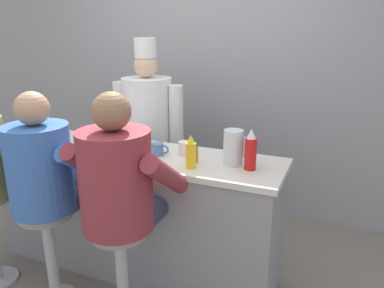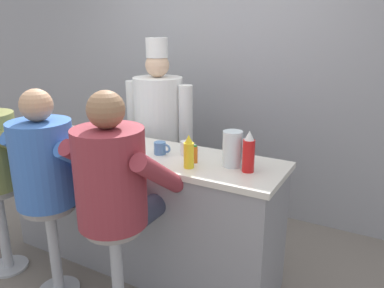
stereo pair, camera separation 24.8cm
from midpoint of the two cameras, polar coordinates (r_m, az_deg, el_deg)
The scene contains 14 objects.
ground_plane at distance 3.03m, azimuth -13.76°, elevation -20.40°, with size 20.00×20.00×0.00m, color slate.
wall_back at distance 3.85m, azimuth -0.65°, elevation 10.16°, with size 10.00×0.06×2.70m.
diner_counter at distance 2.97m, azimuth -11.13°, elevation -9.97°, with size 2.22×0.58×0.97m.
ketchup_bottle_red at distance 2.35m, azimuth 5.96°, elevation -1.10°, with size 0.08×0.08×0.27m.
mustard_bottle_yellow at distance 2.37m, azimuth -3.18°, elevation -1.37°, with size 0.07×0.07×0.22m.
hot_sauce_bottle_orange at distance 2.47m, azimuth -2.28°, elevation -1.63°, with size 0.03×0.03×0.12m.
water_pitcher_clear at distance 2.43m, azimuth 3.41°, elevation -0.57°, with size 0.15×0.13×0.23m.
breakfast_plate at distance 2.58m, azimuth -12.37°, elevation -2.23°, with size 0.24×0.24×0.05m.
cereal_bowl at distance 3.22m, azimuth -24.84°, elevation 0.59°, with size 0.17×0.17×0.05m.
coffee_mug_blue at distance 2.64m, azimuth -7.85°, elevation -0.83°, with size 0.13×0.08×0.09m.
coffee_mug_white at distance 2.63m, azimuth -3.73°, elevation -0.70°, with size 0.14×0.09×0.10m.
diner_seated_blue at distance 2.61m, azimuth -24.12°, elevation -4.33°, with size 0.60×0.60×1.47m.
diner_seated_maroon at distance 2.24m, azimuth -14.09°, elevation -6.30°, with size 0.63×0.62×1.51m.
cook_in_whites_near at distance 3.40m, azimuth -8.79°, elevation 2.30°, with size 0.68×0.44×1.75m.
Camera 1 is at (1.41, -1.93, 1.83)m, focal length 35.00 mm.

